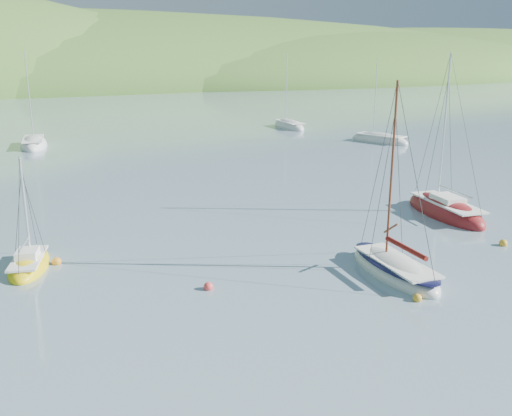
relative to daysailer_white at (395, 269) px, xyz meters
name	(u,v)px	position (x,y,z in m)	size (l,w,h in m)	color
ground	(370,298)	(-2.74, -1.81, -0.22)	(700.00, 700.00, 0.00)	slate
shoreline_hills	(4,84)	(-12.40, 170.61, -0.22)	(690.00, 135.00, 56.00)	#36712B
daysailer_white	(395,269)	(0.00, 0.00, 0.00)	(2.80, 6.61, 9.94)	white
sloop_red	(445,212)	(9.50, 6.85, -0.01)	(3.70, 7.94, 11.30)	maroon
sailboat_yellow	(29,265)	(-16.23, 8.34, -0.06)	(2.95, 4.93, 6.12)	yellow
distant_sloop_a	(34,145)	(-13.15, 47.03, -0.03)	(3.72, 8.19, 11.30)	white
distant_sloop_b	(289,126)	(20.06, 48.72, -0.04)	(3.01, 7.69, 10.82)	white
distant_sloop_d	(379,141)	(23.88, 33.34, -0.04)	(5.17, 7.82, 10.54)	white
mooring_buoys	(330,248)	(-1.10, 4.19, -0.10)	(24.31, 11.94, 0.50)	gold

